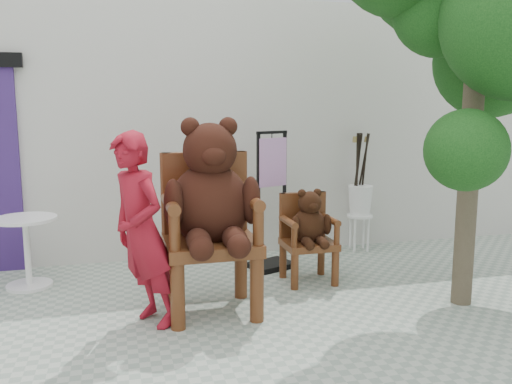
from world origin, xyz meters
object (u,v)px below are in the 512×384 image
display_stand (272,216)px  stool_bucket (360,199)px  chair_small (308,227)px  person (142,232)px  chair_big (210,204)px  cafe_table (27,244)px

display_stand → stool_bucket: (1.25, 0.43, 0.06)m
chair_small → person: (-1.68, -0.76, 0.23)m
chair_big → stool_bucket: size_ratio=1.16×
stool_bucket → display_stand: bearing=-161.1°
cafe_table → display_stand: bearing=-0.1°
chair_big → person: (-0.58, -0.20, -0.16)m
display_stand → stool_bucket: size_ratio=1.04×
display_stand → stool_bucket: display_stand is taller
stool_bucket → cafe_table: bearing=-173.5°
chair_big → chair_small: (1.10, 0.57, -0.39)m
chair_small → cafe_table: 2.80m
chair_small → stool_bucket: 1.40m
chair_small → cafe_table: chair_small is taller
chair_big → display_stand: bearing=51.6°
chair_small → display_stand: display_stand is taller
chair_small → display_stand: size_ratio=0.64×
chair_small → stool_bucket: bearing=43.1°
chair_small → stool_bucket: stool_bucket is taller
person → cafe_table: size_ratio=2.26×
person → display_stand: size_ratio=1.05×
chair_big → cafe_table: size_ratio=2.40×
stool_bucket → chair_small: bearing=-136.9°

